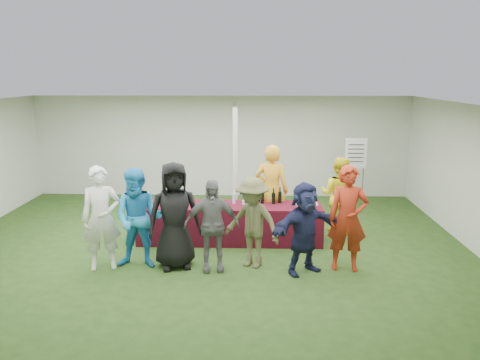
{
  "coord_description": "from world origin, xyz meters",
  "views": [
    {
      "loc": [
        0.91,
        -8.42,
        3.25
      ],
      "look_at": [
        0.63,
        0.39,
        1.25
      ],
      "focal_mm": 35.0,
      "sensor_mm": 36.0,
      "label": 1
    }
  ],
  "objects_px": {
    "serving_table": "(230,223)",
    "customer_1": "(139,219)",
    "customer_3": "(212,225)",
    "customer_5": "(304,228)",
    "dump_bucket": "(310,204)",
    "customer_0": "(101,218)",
    "staff_back": "(339,195)",
    "customer_6": "(348,219)",
    "staff_pourer": "(271,191)",
    "wine_list_sign": "(356,159)",
    "customer_2": "(175,216)",
    "customer_4": "(252,223)"
  },
  "relations": [
    {
      "from": "serving_table",
      "to": "customer_1",
      "type": "bearing_deg",
      "value": -138.42
    },
    {
      "from": "serving_table",
      "to": "staff_back",
      "type": "relative_size",
      "value": 2.26
    },
    {
      "from": "customer_0",
      "to": "customer_5",
      "type": "distance_m",
      "value": 3.4
    },
    {
      "from": "customer_3",
      "to": "wine_list_sign",
      "type": "bearing_deg",
      "value": 40.31
    },
    {
      "from": "customer_1",
      "to": "customer_3",
      "type": "xyz_separation_m",
      "value": [
        1.25,
        -0.09,
        -0.08
      ]
    },
    {
      "from": "staff_back",
      "to": "customer_2",
      "type": "relative_size",
      "value": 0.87
    },
    {
      "from": "wine_list_sign",
      "to": "customer_0",
      "type": "relative_size",
      "value": 1.01
    },
    {
      "from": "staff_pourer",
      "to": "customer_2",
      "type": "distance_m",
      "value": 2.38
    },
    {
      "from": "staff_back",
      "to": "wine_list_sign",
      "type": "bearing_deg",
      "value": -86.47
    },
    {
      "from": "wine_list_sign",
      "to": "customer_5",
      "type": "height_order",
      "value": "wine_list_sign"
    },
    {
      "from": "dump_bucket",
      "to": "customer_0",
      "type": "bearing_deg",
      "value": -162.17
    },
    {
      "from": "serving_table",
      "to": "dump_bucket",
      "type": "xyz_separation_m",
      "value": [
        1.53,
        -0.22,
        0.46
      ]
    },
    {
      "from": "customer_6",
      "to": "serving_table",
      "type": "bearing_deg",
      "value": 153.24
    },
    {
      "from": "serving_table",
      "to": "customer_0",
      "type": "xyz_separation_m",
      "value": [
        -2.09,
        -1.38,
        0.51
      ]
    },
    {
      "from": "customer_0",
      "to": "customer_2",
      "type": "height_order",
      "value": "customer_2"
    },
    {
      "from": "serving_table",
      "to": "staff_back",
      "type": "distance_m",
      "value": 2.36
    },
    {
      "from": "customer_1",
      "to": "customer_3",
      "type": "distance_m",
      "value": 1.25
    },
    {
      "from": "customer_1",
      "to": "customer_5",
      "type": "height_order",
      "value": "customer_1"
    },
    {
      "from": "wine_list_sign",
      "to": "customer_4",
      "type": "height_order",
      "value": "wine_list_sign"
    },
    {
      "from": "serving_table",
      "to": "customer_4",
      "type": "bearing_deg",
      "value": -69.87
    },
    {
      "from": "customer_2",
      "to": "customer_4",
      "type": "height_order",
      "value": "customer_2"
    },
    {
      "from": "serving_table",
      "to": "wine_list_sign",
      "type": "distance_m",
      "value": 3.62
    },
    {
      "from": "customer_5",
      "to": "customer_6",
      "type": "distance_m",
      "value": 0.76
    },
    {
      "from": "wine_list_sign",
      "to": "customer_1",
      "type": "xyz_separation_m",
      "value": [
        -4.32,
        -3.34,
        -0.45
      ]
    },
    {
      "from": "customer_1",
      "to": "customer_3",
      "type": "relative_size",
      "value": 1.1
    },
    {
      "from": "dump_bucket",
      "to": "customer_1",
      "type": "relative_size",
      "value": 0.15
    },
    {
      "from": "customer_4",
      "to": "customer_5",
      "type": "bearing_deg",
      "value": 13.72
    },
    {
      "from": "wine_list_sign",
      "to": "customer_2",
      "type": "relative_size",
      "value": 0.98
    },
    {
      "from": "customer_6",
      "to": "customer_0",
      "type": "bearing_deg",
      "value": -173.11
    },
    {
      "from": "wine_list_sign",
      "to": "customer_4",
      "type": "xyz_separation_m",
      "value": [
        -2.39,
        -3.27,
        -0.53
      ]
    },
    {
      "from": "serving_table",
      "to": "customer_1",
      "type": "height_order",
      "value": "customer_1"
    },
    {
      "from": "customer_1",
      "to": "customer_5",
      "type": "xyz_separation_m",
      "value": [
        2.79,
        -0.15,
        -0.09
      ]
    },
    {
      "from": "customer_3",
      "to": "customer_5",
      "type": "distance_m",
      "value": 1.54
    },
    {
      "from": "serving_table",
      "to": "customer_3",
      "type": "distance_m",
      "value": 1.48
    },
    {
      "from": "wine_list_sign",
      "to": "customer_1",
      "type": "distance_m",
      "value": 5.48
    },
    {
      "from": "serving_table",
      "to": "customer_1",
      "type": "xyz_separation_m",
      "value": [
        -1.47,
        -1.31,
        0.49
      ]
    },
    {
      "from": "dump_bucket",
      "to": "customer_2",
      "type": "distance_m",
      "value": 2.63
    },
    {
      "from": "customer_2",
      "to": "wine_list_sign",
      "type": "bearing_deg",
      "value": 25.61
    },
    {
      "from": "serving_table",
      "to": "staff_pourer",
      "type": "bearing_deg",
      "value": 25.2
    },
    {
      "from": "customer_0",
      "to": "dump_bucket",
      "type": "bearing_deg",
      "value": 0.18
    },
    {
      "from": "customer_1",
      "to": "customer_5",
      "type": "relative_size",
      "value": 1.12
    },
    {
      "from": "customer_4",
      "to": "customer_3",
      "type": "bearing_deg",
      "value": -137.59
    },
    {
      "from": "customer_5",
      "to": "customer_0",
      "type": "bearing_deg",
      "value": 146.42
    },
    {
      "from": "dump_bucket",
      "to": "wine_list_sign",
      "type": "relative_size",
      "value": 0.14
    },
    {
      "from": "staff_back",
      "to": "customer_4",
      "type": "distance_m",
      "value": 2.59
    },
    {
      "from": "staff_pourer",
      "to": "staff_back",
      "type": "distance_m",
      "value": 1.44
    },
    {
      "from": "dump_bucket",
      "to": "staff_back",
      "type": "bearing_deg",
      "value": 51.29
    },
    {
      "from": "staff_pourer",
      "to": "customer_1",
      "type": "xyz_separation_m",
      "value": [
        -2.3,
        -1.7,
        -0.08
      ]
    },
    {
      "from": "customer_3",
      "to": "customer_5",
      "type": "relative_size",
      "value": 1.02
    },
    {
      "from": "wine_list_sign",
      "to": "customer_1",
      "type": "bearing_deg",
      "value": -142.24
    }
  ]
}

